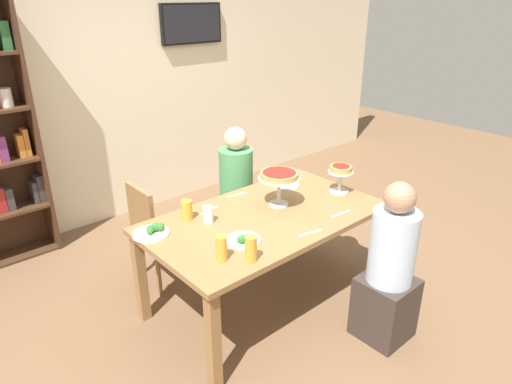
% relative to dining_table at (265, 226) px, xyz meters
% --- Properties ---
extents(ground_plane, '(12.00, 12.00, 0.00)m').
position_rel_dining_table_xyz_m(ground_plane, '(0.00, 0.00, -0.66)').
color(ground_plane, brown).
extents(rear_partition, '(8.00, 0.12, 2.80)m').
position_rel_dining_table_xyz_m(rear_partition, '(0.00, 2.20, 0.74)').
color(rear_partition, beige).
rests_on(rear_partition, ground_plane).
extents(dining_table, '(1.72, 0.98, 0.74)m').
position_rel_dining_table_xyz_m(dining_table, '(0.00, 0.00, 0.00)').
color(dining_table, olive).
rests_on(dining_table, ground_plane).
extents(television, '(0.73, 0.05, 0.41)m').
position_rel_dining_table_xyz_m(television, '(0.87, 2.11, 1.25)').
color(television, black).
extents(diner_far_right, '(0.34, 0.34, 1.15)m').
position_rel_dining_table_xyz_m(diner_far_right, '(0.38, 0.80, -0.17)').
color(diner_far_right, '#382D28').
rests_on(diner_far_right, ground_plane).
extents(diner_near_right, '(0.34, 0.34, 1.15)m').
position_rel_dining_table_xyz_m(diner_near_right, '(0.36, -0.82, -0.17)').
color(diner_near_right, '#382D28').
rests_on(diner_near_right, ground_plane).
extents(chair_far_left, '(0.40, 0.40, 0.87)m').
position_rel_dining_table_xyz_m(chair_far_left, '(-0.47, 0.77, -0.17)').
color(chair_far_left, olive).
rests_on(chair_far_left, ground_plane).
extents(deep_dish_pizza_stand, '(0.31, 0.31, 0.26)m').
position_rel_dining_table_xyz_m(deep_dish_pizza_stand, '(0.20, 0.07, 0.30)').
color(deep_dish_pizza_stand, silver).
rests_on(deep_dish_pizza_stand, dining_table).
extents(personal_pizza_stand, '(0.20, 0.20, 0.23)m').
position_rel_dining_table_xyz_m(personal_pizza_stand, '(0.72, -0.08, 0.25)').
color(personal_pizza_stand, silver).
rests_on(personal_pizza_stand, dining_table).
extents(salad_plate_near_diner, '(0.21, 0.21, 0.07)m').
position_rel_dining_table_xyz_m(salad_plate_near_diner, '(0.50, 0.28, 0.10)').
color(salad_plate_near_diner, white).
rests_on(salad_plate_near_diner, dining_table).
extents(salad_plate_far_diner, '(0.23, 0.23, 0.07)m').
position_rel_dining_table_xyz_m(salad_plate_far_diner, '(-0.36, -0.18, 0.10)').
color(salad_plate_far_diner, white).
rests_on(salad_plate_far_diner, dining_table).
extents(salad_plate_spare, '(0.24, 0.24, 0.07)m').
position_rel_dining_table_xyz_m(salad_plate_spare, '(-0.74, 0.29, 0.10)').
color(salad_plate_spare, white).
rests_on(salad_plate_spare, dining_table).
extents(beer_glass_amber_tall, '(0.07, 0.07, 0.16)m').
position_rel_dining_table_xyz_m(beer_glass_amber_tall, '(-0.47, -0.38, 0.16)').
color(beer_glass_amber_tall, gold).
rests_on(beer_glass_amber_tall, dining_table).
extents(beer_glass_amber_short, '(0.07, 0.07, 0.16)m').
position_rel_dining_table_xyz_m(beer_glass_amber_short, '(-0.59, -0.26, 0.16)').
color(beer_glass_amber_short, gold).
rests_on(beer_glass_amber_short, dining_table).
extents(beer_glass_amber_spare, '(0.08, 0.08, 0.14)m').
position_rel_dining_table_xyz_m(beer_glass_amber_spare, '(-0.45, 0.32, 0.15)').
color(beer_glass_amber_spare, gold).
rests_on(beer_glass_amber_spare, dining_table).
extents(water_glass_clear_near, '(0.07, 0.07, 0.12)m').
position_rel_dining_table_xyz_m(water_glass_clear_near, '(-0.36, 0.18, 0.14)').
color(water_glass_clear_near, white).
rests_on(water_glass_clear_near, dining_table).
extents(cutlery_fork_near, '(0.18, 0.06, 0.00)m').
position_rel_dining_table_xyz_m(cutlery_fork_near, '(0.05, -0.39, 0.08)').
color(cutlery_fork_near, silver).
rests_on(cutlery_fork_near, dining_table).
extents(cutlery_knife_near, '(0.18, 0.04, 0.00)m').
position_rel_dining_table_xyz_m(cutlery_knife_near, '(-0.26, 0.32, 0.08)').
color(cutlery_knife_near, silver).
rests_on(cutlery_knife_near, dining_table).
extents(cutlery_fork_far, '(0.18, 0.04, 0.00)m').
position_rel_dining_table_xyz_m(cutlery_fork_far, '(0.08, 0.41, 0.08)').
color(cutlery_fork_far, silver).
rests_on(cutlery_fork_far, dining_table).
extents(cutlery_knife_far, '(0.18, 0.03, 0.00)m').
position_rel_dining_table_xyz_m(cutlery_knife_far, '(0.42, -0.34, 0.08)').
color(cutlery_knife_far, silver).
rests_on(cutlery_knife_far, dining_table).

